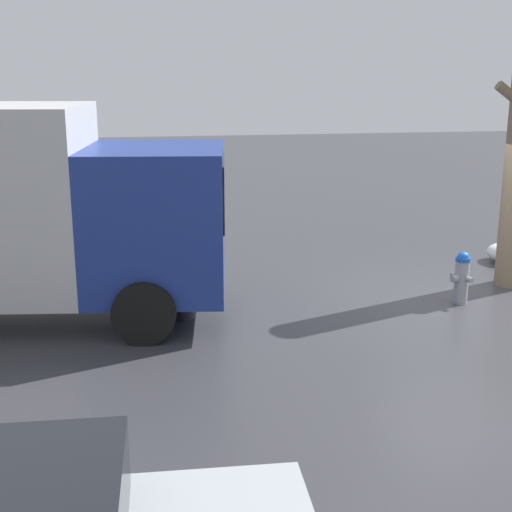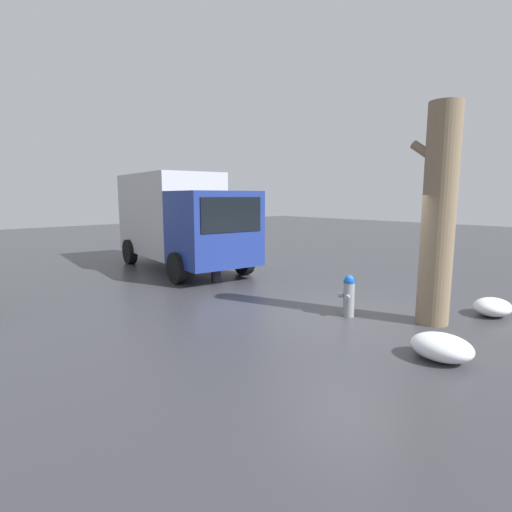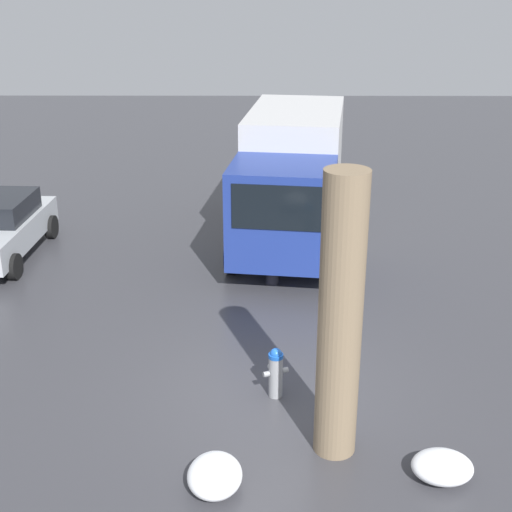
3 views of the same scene
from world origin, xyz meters
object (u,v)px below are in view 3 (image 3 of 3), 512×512
tree_trunk (340,319)px  pedestrian (273,240)px  fire_hydrant (276,372)px  delivery_truck (292,176)px

tree_trunk → pedestrian: tree_trunk is taller
fire_hydrant → tree_trunk: (-1.37, -0.83, 1.66)m
pedestrian → tree_trunk: bearing=-19.1°
tree_trunk → pedestrian: bearing=7.8°
delivery_truck → pedestrian: bearing=86.5°
fire_hydrant → delivery_truck: 7.31m
fire_hydrant → pedestrian: size_ratio=0.47×
tree_trunk → delivery_truck: tree_trunk is taller
tree_trunk → pedestrian: size_ratio=2.25×
fire_hydrant → pedestrian: pedestrian is taller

